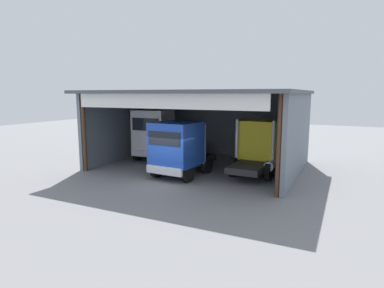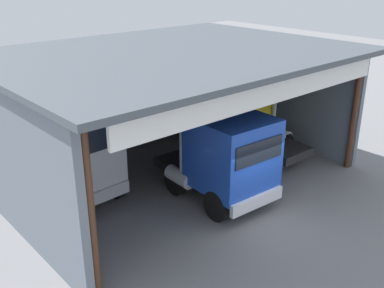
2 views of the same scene
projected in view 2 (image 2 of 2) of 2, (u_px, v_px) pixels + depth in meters
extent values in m
plane|color=slate|center=(256.00, 217.00, 15.40)|extent=(80.00, 80.00, 0.00)
cube|color=slate|center=(105.00, 93.00, 21.01)|extent=(12.66, 0.24, 4.92)
cube|color=slate|center=(8.00, 160.00, 13.85)|extent=(0.24, 9.42, 4.92)
cube|color=slate|center=(271.00, 89.00, 21.65)|extent=(0.24, 9.42, 4.92)
cube|color=#474E55|center=(173.00, 53.00, 16.54)|extent=(13.26, 10.15, 0.20)
cylinder|color=#4C2D1E|center=(90.00, 215.00, 10.84)|extent=(0.24, 0.24, 4.92)
cylinder|color=#4C2D1E|center=(355.00, 112.00, 18.34)|extent=(0.24, 0.24, 4.92)
cube|color=white|center=(271.00, 89.00, 13.49)|extent=(11.39, 0.12, 0.90)
cube|color=white|center=(79.00, 145.00, 15.45)|extent=(2.60, 2.15, 2.94)
cube|color=black|center=(94.00, 139.00, 14.57)|extent=(2.13, 0.16, 0.88)
cube|color=silver|center=(100.00, 197.00, 15.33)|extent=(2.38, 0.27, 0.44)
cube|color=#232326|center=(58.00, 171.00, 17.17)|extent=(2.03, 3.23, 0.36)
cylinder|color=silver|center=(89.00, 137.00, 17.08)|extent=(0.18, 0.18, 2.77)
cylinder|color=silver|center=(33.00, 154.00, 15.62)|extent=(0.18, 0.18, 2.77)
cylinder|color=silver|center=(34.00, 180.00, 16.20)|extent=(0.62, 1.23, 0.56)
cylinder|color=black|center=(115.00, 184.00, 16.54)|extent=(0.35, 1.11, 1.10)
cylinder|color=black|center=(61.00, 205.00, 15.11)|extent=(0.35, 1.11, 1.10)
cylinder|color=black|center=(84.00, 166.00, 17.96)|extent=(0.35, 1.11, 1.10)
cylinder|color=black|center=(32.00, 184.00, 16.53)|extent=(0.35, 1.11, 1.10)
cube|color=#1E47B7|center=(232.00, 152.00, 15.49)|extent=(2.59, 2.65, 2.50)
cube|color=black|center=(259.00, 152.00, 14.40)|extent=(2.07, 0.19, 0.75)
cube|color=silver|center=(257.00, 201.00, 15.05)|extent=(2.32, 0.30, 0.44)
cube|color=#232326|center=(198.00, 169.00, 17.33)|extent=(2.04, 3.45, 0.36)
cylinder|color=silver|center=(228.00, 139.00, 17.22)|extent=(0.18, 0.18, 2.58)
cylinder|color=silver|center=(182.00, 153.00, 15.97)|extent=(0.18, 0.18, 2.58)
cylinder|color=silver|center=(180.00, 177.00, 16.44)|extent=(0.63, 1.23, 0.56)
cylinder|color=black|center=(262.00, 187.00, 16.30)|extent=(0.37, 1.10, 1.08)
cylinder|color=black|center=(217.00, 206.00, 15.07)|extent=(0.37, 1.10, 1.08)
cylinder|color=black|center=(219.00, 166.00, 18.01)|extent=(0.37, 1.10, 1.08)
cylinder|color=black|center=(176.00, 181.00, 16.78)|extent=(0.37, 1.10, 1.08)
cube|color=yellow|center=(236.00, 106.00, 20.50)|extent=(2.51, 2.49, 2.46)
cube|color=black|center=(217.00, 91.00, 21.21)|extent=(2.08, 0.11, 0.74)
cube|color=silver|center=(216.00, 126.00, 21.89)|extent=(2.33, 0.22, 0.44)
cube|color=#232326|center=(267.00, 144.00, 19.58)|extent=(1.93, 3.65, 0.36)
cylinder|color=silver|center=(240.00, 119.00, 18.90)|extent=(0.18, 0.18, 2.82)
cylinder|color=silver|center=(274.00, 109.00, 20.22)|extent=(0.18, 0.18, 2.82)
cylinder|color=silver|center=(278.00, 134.00, 20.41)|extent=(0.59, 1.21, 0.56)
cylinder|color=black|center=(210.00, 138.00, 20.76)|extent=(0.33, 1.16, 1.15)
cylinder|color=black|center=(243.00, 128.00, 22.04)|extent=(0.33, 1.16, 1.15)
cylinder|color=black|center=(250.00, 155.00, 19.01)|extent=(0.33, 1.16, 1.15)
cylinder|color=black|center=(282.00, 142.00, 20.29)|extent=(0.33, 1.16, 1.15)
cylinder|color=#197233|center=(82.00, 153.00, 19.50)|extent=(0.58, 0.58, 0.91)
cube|color=red|center=(98.00, 150.00, 19.64)|extent=(0.90, 0.60, 1.00)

